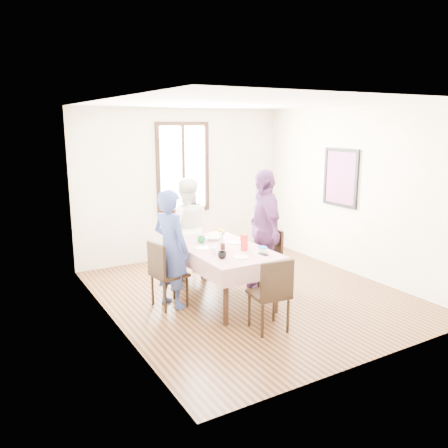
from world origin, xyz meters
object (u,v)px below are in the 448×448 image
at_px(person_left, 170,249).
at_px(person_right, 263,231).
at_px(chair_left, 169,274).
at_px(dining_table, 222,274).
at_px(person_far, 188,229).
at_px(chair_far, 188,250).
at_px(chair_near, 269,294).
at_px(chair_right, 263,260).

height_order(person_left, person_right, person_right).
xyz_separation_m(chair_left, person_right, (1.45, -0.10, 0.44)).
xyz_separation_m(dining_table, chair_left, (-0.73, 0.15, 0.08)).
height_order(chair_left, person_left, person_left).
distance_m(person_far, person_right, 1.27).
xyz_separation_m(dining_table, chair_far, (0.00, 1.11, 0.08)).
relative_size(dining_table, person_far, 1.01).
xyz_separation_m(chair_near, person_right, (0.71, 1.16, 0.44)).
xyz_separation_m(chair_far, person_right, (0.71, -1.06, 0.44)).
bearing_deg(chair_far, chair_near, 93.06).
height_order(dining_table, chair_near, chair_near).
height_order(chair_right, chair_far, same).
height_order(chair_far, person_far, person_far).
height_order(chair_near, person_far, person_far).
height_order(chair_near, person_left, person_left).
relative_size(chair_near, person_left, 0.57).
distance_m(chair_right, chair_far, 1.29).
bearing_deg(chair_near, chair_left, 127.15).
height_order(person_far, person_right, person_right).
height_order(chair_left, chair_right, same).
bearing_deg(chair_right, person_right, 94.89).
bearing_deg(person_left, chair_near, -171.36).
bearing_deg(person_left, dining_table, -122.83).
relative_size(chair_left, person_far, 0.57).
bearing_deg(person_far, chair_near, 112.27).
bearing_deg(chair_far, person_left, 56.41).
height_order(chair_left, chair_far, same).
bearing_deg(chair_far, chair_left, 55.66).
height_order(chair_right, person_far, person_far).
bearing_deg(person_far, person_left, 75.03).
bearing_deg(chair_far, person_far, 93.06).
bearing_deg(chair_near, chair_far, 96.99).
relative_size(person_left, person_far, 1.00).
xyz_separation_m(chair_far, person_far, (0.00, -0.02, 0.35)).
xyz_separation_m(dining_table, chair_right, (0.73, 0.05, 0.08)).
relative_size(chair_left, person_left, 0.57).
xyz_separation_m(person_left, person_right, (1.43, -0.10, 0.10)).
height_order(dining_table, chair_far, chair_far).
distance_m(chair_far, chair_near, 2.22).
bearing_deg(person_left, person_right, -114.89).
bearing_deg(person_right, person_left, -77.35).
distance_m(chair_left, chair_right, 1.47).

